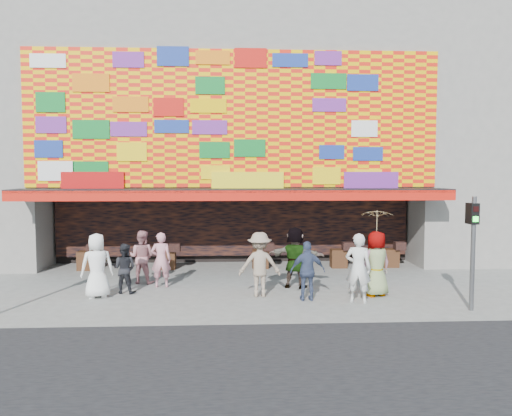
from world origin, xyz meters
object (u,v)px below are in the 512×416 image
object	(u,v)px
ped_a	(97,266)
parasol	(377,224)
ped_d	(260,264)
signal_right	(473,240)
ped_b	(161,260)
ped_i	(142,257)
ped_h	(358,268)
ped_f	(295,257)
ped_g	(376,264)
ped_c	(124,268)
ped_e	(308,271)

from	to	relation	value
ped_a	parasol	distance (m)	8.20
parasol	ped_d	bearing A→B (deg)	177.49
signal_right	ped_d	size ratio (longest dim) A/B	1.59
signal_right	ped_b	xyz separation A→B (m)	(-8.52, 3.13, -0.99)
ped_a	ped_i	xyz separation A→B (m)	(0.95, 1.87, -0.07)
ped_b	ped_d	size ratio (longest dim) A/B	0.92
parasol	ped_h	bearing A→B (deg)	-135.63
ped_d	ped_h	size ratio (longest dim) A/B	0.97
ped_a	ped_f	world-z (taller)	ped_f
ped_g	ped_b	bearing A→B (deg)	-32.50
ped_f	parasol	xyz separation A→B (m)	(2.23, -1.19, 1.15)
ped_c	ped_a	bearing A→B (deg)	52.18
ped_a	ped_f	size ratio (longest dim) A/B	0.97
ped_g	ped_i	distance (m)	7.47
ped_g	ped_h	world-z (taller)	ped_h
ped_g	ped_i	size ratio (longest dim) A/B	1.10
ped_b	ped_h	distance (m)	6.15
ped_g	ped_i	xyz separation A→B (m)	(-7.17, 2.09, -0.09)
ped_d	parasol	distance (m)	3.62
ped_d	ped_f	xyz separation A→B (m)	(1.18, 1.04, 0.02)
ped_a	parasol	xyz separation A→B (m)	(8.12, -0.22, 1.18)
ped_c	ped_f	xyz separation A→B (m)	(5.22, 0.44, 0.22)
ped_b	ped_h	bearing A→B (deg)	155.78
ped_d	ped_c	bearing A→B (deg)	-8.48
ped_d	ped_e	world-z (taller)	ped_d
ped_b	ped_c	xyz separation A→B (m)	(-0.99, -0.74, -0.12)
ped_c	ped_e	bearing A→B (deg)	-178.87
ped_h	ped_i	distance (m)	7.03
signal_right	ped_g	size ratio (longest dim) A/B	1.57
ped_a	parasol	world-z (taller)	parasol
ped_e	ped_i	size ratio (longest dim) A/B	0.97
ped_e	ped_a	bearing A→B (deg)	-5.48
ped_h	parasol	xyz separation A→B (m)	(0.72, 0.70, 1.15)
ped_b	ped_e	bearing A→B (deg)	153.43
signal_right	ped_c	bearing A→B (deg)	165.88
ped_c	ped_d	xyz separation A→B (m)	(4.04, -0.61, 0.19)
ped_h	ped_i	bearing A→B (deg)	-2.48
ped_e	ped_c	bearing A→B (deg)	-11.77
ped_i	parasol	bearing A→B (deg)	177.56
ped_a	signal_right	bearing A→B (deg)	150.78
ped_a	ped_h	distance (m)	7.45
ped_c	ped_d	world-z (taller)	ped_d
ped_h	parasol	bearing A→B (deg)	-114.65
ped_c	ped_e	distance (m)	5.49
ped_c	ped_h	bearing A→B (deg)	-179.05
ped_c	ped_d	size ratio (longest dim) A/B	0.79
ped_c	parasol	xyz separation A→B (m)	(7.45, -0.76, 1.37)
ped_g	parasol	world-z (taller)	parasol
ped_c	ped_d	distance (m)	4.09
parasol	ped_g	bearing A→B (deg)	-90.00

